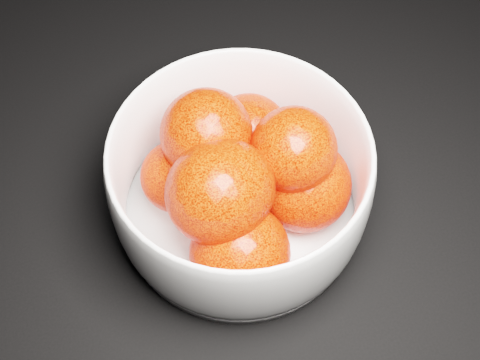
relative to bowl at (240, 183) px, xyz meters
name	(u,v)px	position (x,y,z in m)	size (l,w,h in m)	color
bowl	(240,183)	(0.00, 0.00, 0.00)	(0.21, 0.21, 0.10)	white
orange_pile	(243,180)	(0.00, -0.01, 0.02)	(0.17, 0.18, 0.12)	#F62309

